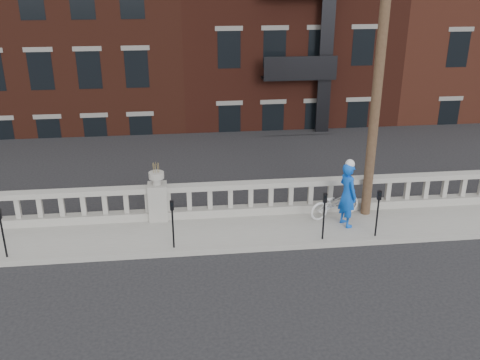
{
  "coord_description": "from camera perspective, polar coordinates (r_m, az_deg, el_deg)",
  "views": [
    {
      "loc": [
        0.73,
        -10.48,
        7.17
      ],
      "look_at": [
        2.33,
        3.2,
        1.57
      ],
      "focal_mm": 40.0,
      "sensor_mm": 36.0,
      "label": 1
    }
  ],
  "objects": [
    {
      "name": "parking_meter_b",
      "position": [
        14.06,
        -7.21,
        -4.12
      ],
      "size": [
        0.1,
        0.09,
        1.36
      ],
      "color": "black",
      "rests_on": "sidewalk"
    },
    {
      "name": "bicycle",
      "position": [
        16.08,
        10.1,
        -2.41
      ],
      "size": [
        1.78,
        1.1,
        0.88
      ],
      "primitive_type": "imported",
      "rotation": [
        0.0,
        0.0,
        1.9
      ],
      "color": "silver",
      "rests_on": "sidewalk"
    },
    {
      "name": "utility_pole",
      "position": [
        15.23,
        14.88,
        14.11
      ],
      "size": [
        1.6,
        0.28,
        10.0
      ],
      "color": "#422D1E",
      "rests_on": "sidewalk"
    },
    {
      "name": "parking_meter_a",
      "position": [
        14.78,
        -24.08,
        -4.65
      ],
      "size": [
        0.1,
        0.09,
        1.36
      ],
      "color": "black",
      "rests_on": "sidewalk"
    },
    {
      "name": "lower_level",
      "position": [
        33.83,
        -7.13,
        14.22
      ],
      "size": [
        80.0,
        44.0,
        20.8
      ],
      "color": "#605E59",
      "rests_on": "ground"
    },
    {
      "name": "planter_pedestal",
      "position": [
        15.78,
        -8.77,
        -1.85
      ],
      "size": [
        0.55,
        0.55,
        1.76
      ],
      "color": "gray",
      "rests_on": "sidewalk"
    },
    {
      "name": "ground",
      "position": [
        12.72,
        -9.0,
        -12.51
      ],
      "size": [
        120.0,
        120.0,
        0.0
      ],
      "primitive_type": "plane",
      "color": "black",
      "rests_on": "ground"
    },
    {
      "name": "balustrade",
      "position": [
        15.86,
        -8.73,
        -2.48
      ],
      "size": [
        28.0,
        0.34,
        1.03
      ],
      "color": "gray",
      "rests_on": "sidewalk"
    },
    {
      "name": "sidewalk",
      "position": [
        15.25,
        -8.69,
        -5.89
      ],
      "size": [
        32.0,
        2.2,
        0.15
      ],
      "primitive_type": "cube",
      "color": "gray",
      "rests_on": "ground"
    },
    {
      "name": "cyclist",
      "position": [
        15.42,
        11.39,
        -1.54
      ],
      "size": [
        0.64,
        0.79,
        1.9
      ],
      "primitive_type": "imported",
      "rotation": [
        0.0,
        0.0,
        1.87
      ],
      "color": "blue",
      "rests_on": "sidewalk"
    },
    {
      "name": "parking_meter_d",
      "position": [
        15.01,
        14.5,
        -2.93
      ],
      "size": [
        0.1,
        0.09,
        1.36
      ],
      "color": "black",
      "rests_on": "sidewalk"
    },
    {
      "name": "parking_meter_c",
      "position": [
        14.55,
        8.97,
        -3.28
      ],
      "size": [
        0.1,
        0.09,
        1.36
      ],
      "color": "black",
      "rests_on": "sidewalk"
    }
  ]
}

